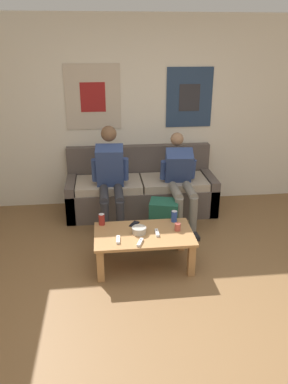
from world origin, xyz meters
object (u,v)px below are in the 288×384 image
person_seated_adult (111,176)px  cell_phone (134,224)px  drink_can_blue (174,216)px  drink_can_red (102,219)px  person_seated_teen (180,177)px  coffee_table (144,239)px  game_controller_near_right (157,233)px  game_controller_far_center (140,242)px  pillar_candle (178,227)px  game_controller_near_left (118,240)px  backpack (164,219)px  couch (141,191)px  ceramic_bowl (139,230)px

person_seated_adult → cell_phone: (0.23, -0.78, -0.28)m
drink_can_blue → drink_can_red: size_ratio=1.00×
cell_phone → person_seated_teen: bearing=50.4°
coffee_table → game_controller_near_right: size_ratio=7.08×
game_controller_near_right → game_controller_far_center: bearing=-137.6°
person_seated_teen → pillar_candle: bearing=-102.7°
drink_can_red → game_controller_near_left: (0.16, -0.37, -0.05)m
cell_phone → game_controller_far_center: bearing=-87.2°
game_controller_near_left → game_controller_far_center: (0.21, -0.08, 0.00)m
game_controller_near_left → cell_phone: (0.19, 0.33, -0.01)m
person_seated_teen → cell_phone: 1.06m
coffee_table → drink_can_blue: bearing=32.4°
cell_phone → drink_can_blue: bearing=3.3°
person_seated_adult → backpack: size_ratio=2.81×
person_seated_adult → game_controller_near_left: size_ratio=8.52×
backpack → game_controller_near_right: 0.70m
couch → pillar_candle: bearing=-79.7°
drink_can_blue → couch: bearing=102.2°
pillar_candle → cell_phone: size_ratio=0.62×
game_controller_near_right → ceramic_bowl: bearing=169.3°
game_controller_near_right → game_controller_far_center: 0.26m
couch → coffee_table: size_ratio=1.96×
coffee_table → person_seated_adult: bearing=107.2°
coffee_table → game_controller_near_right: bearing=-12.8°
coffee_table → game_controller_near_left: game_controller_near_left is taller
drink_can_blue → game_controller_near_right: drink_can_blue is taller
person_seated_teen → game_controller_near_left: 1.43m
game_controller_near_left → person_seated_teen: bearing=53.0°
drink_can_blue → cell_phone: (-0.44, -0.03, -0.06)m
drink_can_blue → drink_can_red: bearing=179.0°
drink_can_blue → coffee_table: bearing=-147.6°
person_seated_adult → pillar_candle: person_seated_adult is taller
couch → pillar_candle: (0.25, -1.35, 0.13)m
cell_phone → couch: bearing=80.6°
drink_can_red → game_controller_near_right: drink_can_red is taller
couch → game_controller_near_right: 1.41m
coffee_table → game_controller_near_right: (0.13, -0.03, 0.08)m
pillar_candle → game_controller_near_right: pillar_candle is taller
drink_can_blue → game_controller_near_right: bearing=-131.2°
person_seated_teen → game_controller_far_center: (-0.64, -1.21, -0.22)m
person_seated_adult → ceramic_bowl: person_seated_adult is taller
game_controller_near_right → cell_phone: (-0.21, 0.23, -0.01)m
pillar_candle → drink_can_blue: (0.00, 0.21, 0.02)m
game_controller_near_left → cell_phone: size_ratio=0.97×
person_seated_adult → drink_can_blue: size_ratio=10.01×
drink_can_blue → drink_can_red: 0.79m
drink_can_blue → game_controller_near_left: (-0.63, -0.36, -0.05)m
person_seated_adult → person_seated_teen: bearing=0.9°
coffee_table → game_controller_far_center: game_controller_far_center is taller
person_seated_adult → game_controller_far_center: bearing=-78.4°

